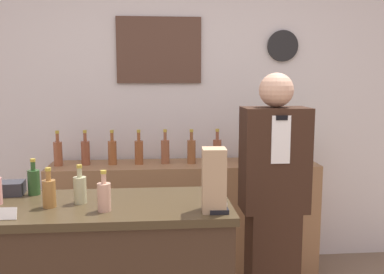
{
  "coord_description": "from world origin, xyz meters",
  "views": [
    {
      "loc": [
        -0.17,
        -1.6,
        1.6
      ],
      "look_at": [
        0.07,
        1.13,
        1.21
      ],
      "focal_mm": 40.0,
      "sensor_mm": 36.0,
      "label": 1
    }
  ],
  "objects_px": {
    "paper_bag": "(214,180)",
    "tape_dispenser": "(220,208)",
    "potted_plant": "(294,139)",
    "shopkeeper": "(273,201)"
  },
  "relations": [
    {
      "from": "potted_plant",
      "to": "paper_bag",
      "type": "bearing_deg",
      "value": -121.58
    },
    {
      "from": "potted_plant",
      "to": "tape_dispenser",
      "type": "distance_m",
      "value": 1.64
    },
    {
      "from": "paper_bag",
      "to": "potted_plant",
      "type": "bearing_deg",
      "value": 58.42
    },
    {
      "from": "shopkeeper",
      "to": "paper_bag",
      "type": "xyz_separation_m",
      "value": [
        -0.47,
        -0.62,
        0.3
      ]
    },
    {
      "from": "shopkeeper",
      "to": "tape_dispenser",
      "type": "bearing_deg",
      "value": -124.33
    },
    {
      "from": "shopkeeper",
      "to": "potted_plant",
      "type": "bearing_deg",
      "value": 63.43
    },
    {
      "from": "paper_bag",
      "to": "tape_dispenser",
      "type": "xyz_separation_m",
      "value": [
        0.02,
        -0.03,
        -0.13
      ]
    },
    {
      "from": "potted_plant",
      "to": "tape_dispenser",
      "type": "relative_size",
      "value": 3.7
    },
    {
      "from": "shopkeeper",
      "to": "potted_plant",
      "type": "height_order",
      "value": "shopkeeper"
    },
    {
      "from": "potted_plant",
      "to": "tape_dispenser",
      "type": "bearing_deg",
      "value": -120.31
    }
  ]
}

